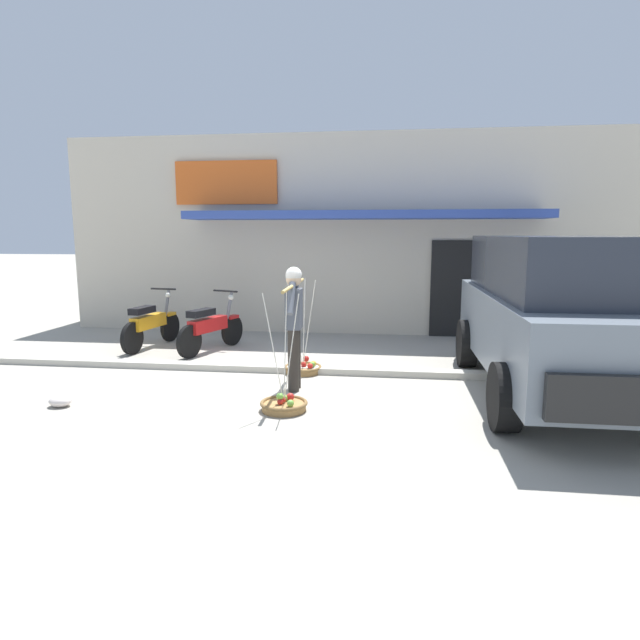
{
  "coord_description": "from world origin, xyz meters",
  "views": [
    {
      "loc": [
        1.58,
        -7.29,
        2.13
      ],
      "look_at": [
        0.55,
        0.6,
        0.85
      ],
      "focal_mm": 30.11,
      "sensor_mm": 36.0,
      "label": 1
    }
  ],
  "objects_px": {
    "fruit_vendor": "(294,320)",
    "motorcycle_nearest_shop": "(151,324)",
    "plastic_litter_bag": "(60,401)",
    "fruit_basket_right_side": "(303,368)",
    "parked_truck": "(559,311)",
    "fruit_basket_left_side": "(284,404)",
    "motorcycle_second_in_row": "(210,327)"
  },
  "relations": [
    {
      "from": "motorcycle_nearest_shop",
      "to": "fruit_basket_right_side",
      "type": "bearing_deg",
      "value": -24.92
    },
    {
      "from": "motorcycle_nearest_shop",
      "to": "parked_truck",
      "type": "relative_size",
      "value": 0.38
    },
    {
      "from": "fruit_basket_left_side",
      "to": "motorcycle_second_in_row",
      "type": "xyz_separation_m",
      "value": [
        -1.97,
        3.07,
        0.37
      ]
    },
    {
      "from": "plastic_litter_bag",
      "to": "parked_truck",
      "type": "bearing_deg",
      "value": 12.31
    },
    {
      "from": "fruit_vendor",
      "to": "plastic_litter_bag",
      "type": "relative_size",
      "value": 6.42
    },
    {
      "from": "fruit_basket_left_side",
      "to": "parked_truck",
      "type": "distance_m",
      "value": 3.79
    },
    {
      "from": "fruit_vendor",
      "to": "motorcycle_nearest_shop",
      "type": "bearing_deg",
      "value": 143.28
    },
    {
      "from": "fruit_vendor",
      "to": "fruit_basket_left_side",
      "type": "bearing_deg",
      "value": -88.1
    },
    {
      "from": "fruit_basket_right_side",
      "to": "motorcycle_nearest_shop",
      "type": "distance_m",
      "value": 3.49
    },
    {
      "from": "fruit_basket_left_side",
      "to": "plastic_litter_bag",
      "type": "height_order",
      "value": "fruit_basket_left_side"
    },
    {
      "from": "fruit_basket_right_side",
      "to": "plastic_litter_bag",
      "type": "distance_m",
      "value": 3.41
    },
    {
      "from": "fruit_basket_right_side",
      "to": "parked_truck",
      "type": "xyz_separation_m",
      "value": [
        3.51,
        -0.65,
        1.05
      ]
    },
    {
      "from": "fruit_basket_left_side",
      "to": "fruit_basket_right_side",
      "type": "xyz_separation_m",
      "value": [
        -0.05,
        1.8,
        0.0
      ]
    },
    {
      "from": "fruit_basket_left_side",
      "to": "fruit_vendor",
      "type": "bearing_deg",
      "value": 91.9
    },
    {
      "from": "fruit_vendor",
      "to": "motorcycle_second_in_row",
      "type": "relative_size",
      "value": 1.03
    },
    {
      "from": "motorcycle_nearest_shop",
      "to": "parked_truck",
      "type": "xyz_separation_m",
      "value": [
        6.66,
        -2.11,
        0.68
      ]
    },
    {
      "from": "parked_truck",
      "to": "plastic_litter_bag",
      "type": "bearing_deg",
      "value": -167.69
    },
    {
      "from": "fruit_basket_left_side",
      "to": "plastic_litter_bag",
      "type": "distance_m",
      "value": 2.81
    },
    {
      "from": "fruit_vendor",
      "to": "fruit_basket_right_side",
      "type": "height_order",
      "value": "fruit_vendor"
    },
    {
      "from": "fruit_basket_right_side",
      "to": "parked_truck",
      "type": "relative_size",
      "value": 0.3
    },
    {
      "from": "fruit_vendor",
      "to": "plastic_litter_bag",
      "type": "bearing_deg",
      "value": -158.09
    },
    {
      "from": "motorcycle_second_in_row",
      "to": "parked_truck",
      "type": "height_order",
      "value": "parked_truck"
    },
    {
      "from": "fruit_vendor",
      "to": "motorcycle_nearest_shop",
      "type": "relative_size",
      "value": 0.99
    },
    {
      "from": "fruit_basket_right_side",
      "to": "fruit_vendor",
      "type": "bearing_deg",
      "value": -88.69
    },
    {
      "from": "parked_truck",
      "to": "fruit_vendor",
      "type": "bearing_deg",
      "value": -175.87
    },
    {
      "from": "fruit_basket_right_side",
      "to": "motorcycle_nearest_shop",
      "type": "relative_size",
      "value": 0.8
    },
    {
      "from": "fruit_vendor",
      "to": "parked_truck",
      "type": "distance_m",
      "value": 3.5
    },
    {
      "from": "fruit_basket_left_side",
      "to": "fruit_basket_right_side",
      "type": "distance_m",
      "value": 1.8
    },
    {
      "from": "fruit_vendor",
      "to": "fruit_basket_right_side",
      "type": "xyz_separation_m",
      "value": [
        -0.02,
        0.9,
        -0.9
      ]
    },
    {
      "from": "fruit_basket_left_side",
      "to": "fruit_basket_right_side",
      "type": "relative_size",
      "value": 1.0
    },
    {
      "from": "fruit_vendor",
      "to": "parked_truck",
      "type": "relative_size",
      "value": 0.37
    },
    {
      "from": "fruit_basket_right_side",
      "to": "parked_truck",
      "type": "height_order",
      "value": "parked_truck"
    }
  ]
}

